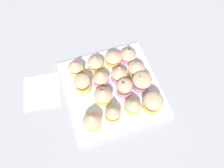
{
  "coord_description": "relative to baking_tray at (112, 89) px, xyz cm",
  "views": [
    {
      "loc": [
        12.22,
        36.63,
        74.87
      ],
      "look_at": [
        0.0,
        0.0,
        4.2
      ],
      "focal_mm": 36.65,
      "sensor_mm": 36.0,
      "label": 1
    }
  ],
  "objects": [
    {
      "name": "baking_tray",
      "position": [
        0.0,
        0.0,
        0.0
      ],
      "size": [
        33.9,
        33.9,
        1.2
      ],
      "color": "silver",
      "rests_on": "ground_plane"
    },
    {
      "name": "cupcake_5",
      "position": [
        -3.66,
        -2.84,
        4.23
      ],
      "size": [
        5.86,
        5.86,
        7.52
      ],
      "color": "pink",
      "rests_on": "baking_tray"
    },
    {
      "name": "cupcake_1",
      "position": [
        -4.08,
        -10.42,
        4.12
      ],
      "size": [
        6.37,
        6.37,
        7.11
      ],
      "color": "#EFC651",
      "rests_on": "baking_tray"
    },
    {
      "name": "cupcake_2",
      "position": [
        3.01,
        -10.38,
        4.08
      ],
      "size": [
        6.01,
        6.01,
        7.08
      ],
      "color": "#EFC651",
      "rests_on": "baking_tray"
    },
    {
      "name": "cupcake_0",
      "position": [
        -9.82,
        -10.06,
        4.29
      ],
      "size": [
        6.08,
        6.08,
        7.29
      ],
      "color": "pink",
      "rests_on": "baking_tray"
    },
    {
      "name": "cupcake_13",
      "position": [
        3.26,
        10.48,
        4.36
      ],
      "size": [
        5.28,
        5.28,
        7.78
      ],
      "color": "#EFC651",
      "rests_on": "baking_tray"
    },
    {
      "name": "cupcake_9",
      "position": [
        -3.48,
        3.11,
        4.32
      ],
      "size": [
        5.66,
        5.66,
        7.47
      ],
      "color": "pink",
      "rests_on": "baking_tray"
    },
    {
      "name": "cupcake_8",
      "position": [
        -10.13,
        2.77,
        4.03
      ],
      "size": [
        6.85,
        6.85,
        6.83
      ],
      "color": "pink",
      "rests_on": "baking_tray"
    },
    {
      "name": "cupcake_11",
      "position": [
        -10.55,
        11.32,
        4.36
      ],
      "size": [
        6.78,
        6.78,
        7.19
      ],
      "color": "#EFC651",
      "rests_on": "baking_tray"
    },
    {
      "name": "cupcake_7",
      "position": [
        9.83,
        -3.32,
        4.08
      ],
      "size": [
        5.92,
        5.92,
        6.74
      ],
      "color": "#EFC651",
      "rests_on": "baking_tray"
    },
    {
      "name": "cupcake_10",
      "position": [
        4.33,
        3.39,
        4.24
      ],
      "size": [
        6.24,
        6.24,
        7.14
      ],
      "color": "#EFC651",
      "rests_on": "baking_tray"
    },
    {
      "name": "cupcake_3",
      "position": [
        10.38,
        -10.67,
        4.19
      ],
      "size": [
        5.51,
        5.51,
        7.35
      ],
      "color": "#EFC651",
      "rests_on": "baking_tray"
    },
    {
      "name": "cupcake_4",
      "position": [
        -10.5,
        -3.34,
        4.09
      ],
      "size": [
        6.2,
        6.2,
        7.06
      ],
      "color": "#EFC651",
      "rests_on": "baking_tray"
    },
    {
      "name": "cupcake_14",
      "position": [
        10.42,
        11.1,
        4.83
      ],
      "size": [
        6.01,
        6.01,
        8.0
      ],
      "color": "#EFC651",
      "rests_on": "baking_tray"
    },
    {
      "name": "cupcake_6",
      "position": [
        3.06,
        -3.44,
        4.37
      ],
      "size": [
        5.8,
        5.8,
        7.21
      ],
      "color": "pink",
      "rests_on": "baking_tray"
    },
    {
      "name": "ground_plane",
      "position": [
        0.0,
        0.0,
        -2.1
      ],
      "size": [
        180.0,
        180.0,
        3.0
      ],
      "primitive_type": "cube",
      "color": "#9E9EA3"
    },
    {
      "name": "napkin",
      "position": [
        24.63,
        -7.3,
        -0.3
      ],
      "size": [
        14.69,
        15.63,
        0.6
      ],
      "primitive_type": "cube",
      "rotation": [
        0.0,
        0.0,
        -0.14
      ],
      "color": "white",
      "rests_on": "ground_plane"
    },
    {
      "name": "cupcake_12",
      "position": [
        -4.07,
        9.91,
        3.97
      ],
      "size": [
        5.39,
        5.39,
        7.02
      ],
      "color": "#EFC651",
      "rests_on": "baking_tray"
    }
  ]
}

